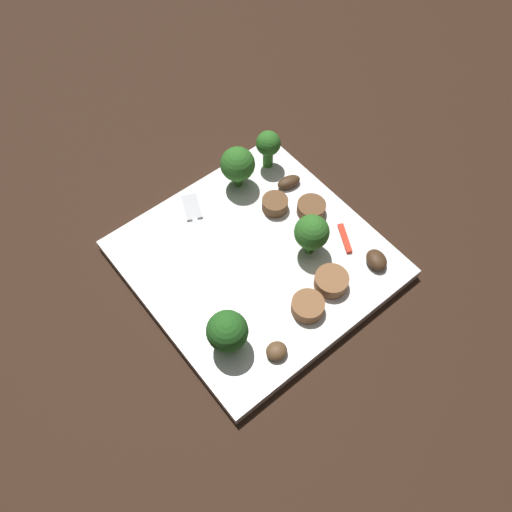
# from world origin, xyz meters

# --- Properties ---
(ground_plane) EXTENTS (1.40, 1.40, 0.00)m
(ground_plane) POSITION_xyz_m (0.00, 0.00, 0.00)
(ground_plane) COLOR black
(plate) EXTENTS (0.25, 0.25, 0.01)m
(plate) POSITION_xyz_m (0.00, 0.00, 0.01)
(plate) COLOR white
(plate) RESTS_ON ground_plane
(fork) EXTENTS (0.17, 0.08, 0.00)m
(fork) POSITION_xyz_m (0.04, 0.04, 0.02)
(fork) COLOR silver
(fork) RESTS_ON plate
(broccoli_floret_0) EXTENTS (0.04, 0.04, 0.05)m
(broccoli_floret_0) POSITION_xyz_m (-0.03, -0.05, 0.05)
(broccoli_floret_0) COLOR #347525
(broccoli_floret_0) RESTS_ON plate
(broccoli_floret_1) EXTENTS (0.04, 0.04, 0.05)m
(broccoli_floret_1) POSITION_xyz_m (-0.06, 0.08, 0.05)
(broccoli_floret_1) COLOR #296420
(broccoli_floret_1) RESTS_ON plate
(broccoli_floret_2) EXTENTS (0.03, 0.03, 0.05)m
(broccoli_floret_2) POSITION_xyz_m (0.09, -0.09, 0.05)
(broccoli_floret_2) COLOR #347525
(broccoli_floret_2) RESTS_ON plate
(broccoli_floret_3) EXTENTS (0.04, 0.04, 0.05)m
(broccoli_floret_3) POSITION_xyz_m (0.09, -0.05, 0.05)
(broccoli_floret_3) COLOR #347525
(broccoli_floret_3) RESTS_ON plate
(sausage_slice_0) EXTENTS (0.04, 0.04, 0.01)m
(sausage_slice_0) POSITION_xyz_m (0.04, -0.06, 0.02)
(sausage_slice_0) COLOR brown
(sausage_slice_0) RESTS_ON plate
(sausage_slice_1) EXTENTS (0.03, 0.03, 0.01)m
(sausage_slice_1) POSITION_xyz_m (0.01, -0.08, 0.02)
(sausage_slice_1) COLOR brown
(sausage_slice_1) RESTS_ON plate
(sausage_slice_2) EXTENTS (0.03, 0.03, 0.01)m
(sausage_slice_2) POSITION_xyz_m (-0.08, -0.00, 0.02)
(sausage_slice_2) COLOR brown
(sausage_slice_2) RESTS_ON plate
(sausage_slice_3) EXTENTS (0.04, 0.04, 0.02)m
(sausage_slice_3) POSITION_xyz_m (-0.08, -0.04, 0.02)
(sausage_slice_3) COLOR brown
(sausage_slice_3) RESTS_ON plate
(mushroom_0) EXTENTS (0.03, 0.03, 0.01)m
(mushroom_0) POSITION_xyz_m (-0.09, -0.09, 0.02)
(mushroom_0) COLOR #422B19
(mushroom_0) RESTS_ON plate
(mushroom_2) EXTENTS (0.02, 0.02, 0.01)m
(mushroom_2) POSITION_xyz_m (-0.10, 0.05, 0.02)
(mushroom_2) COLOR brown
(mushroom_2) RESTS_ON plate
(mushroom_4) EXTENTS (0.02, 0.03, 0.01)m
(mushroom_4) POSITION_xyz_m (0.05, -0.09, 0.02)
(mushroom_4) COLOR #422B19
(mushroom_4) RESTS_ON plate
(pepper_strip_0) EXTENTS (0.04, 0.02, 0.00)m
(pepper_strip_0) POSITION_xyz_m (-0.04, -0.09, 0.02)
(pepper_strip_0) COLOR red
(pepper_strip_0) RESTS_ON plate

